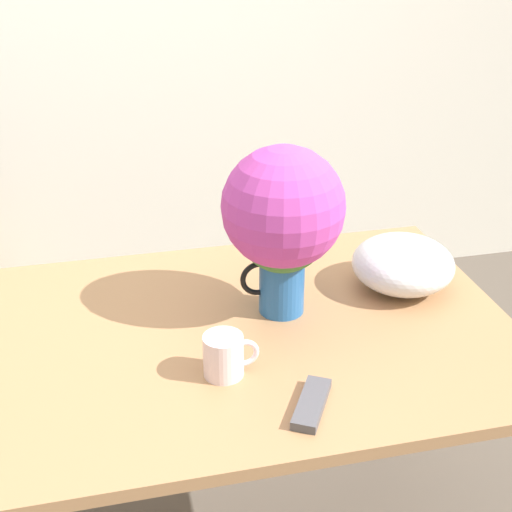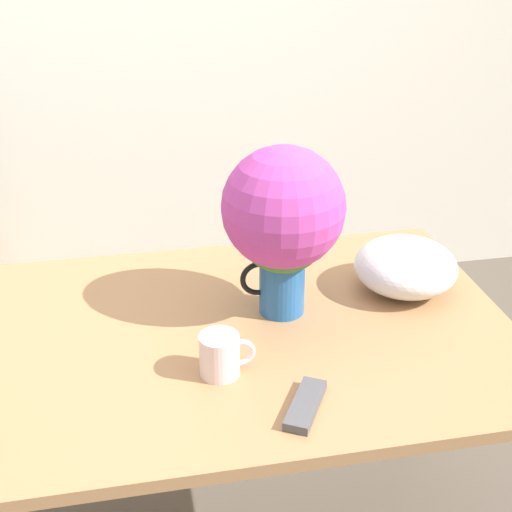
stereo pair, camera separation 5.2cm
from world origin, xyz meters
The scene contains 6 objects.
wall_back centered at (0.00, 1.71, 1.30)m, with size 8.00×0.05×2.60m.
table centered at (0.14, 0.06, 0.69)m, with size 1.35×0.92×0.80m.
flower_vase centered at (0.28, 0.12, 1.05)m, with size 0.29×0.29×0.43m.
coffee_mug centered at (0.09, -0.11, 0.85)m, with size 0.12×0.09×0.10m.
white_bowl centered at (0.62, 0.17, 0.87)m, with size 0.27×0.27×0.14m.
remote_control centered at (0.24, -0.26, 0.81)m, with size 0.12×0.16×0.02m.
Camera 2 is at (-0.08, -1.37, 1.74)m, focal length 50.00 mm.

